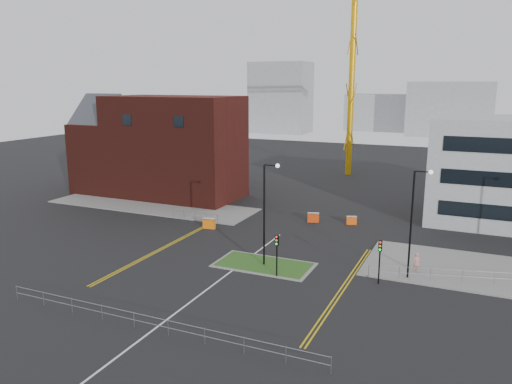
% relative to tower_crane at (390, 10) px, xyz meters
% --- Properties ---
extents(ground, '(200.00, 200.00, 0.00)m').
position_rel_tower_crane_xyz_m(ground, '(-3.69, -55.28, -27.18)').
color(ground, black).
rests_on(ground, ground).
extents(pavement_left, '(28.00, 8.00, 0.12)m').
position_rel_tower_crane_xyz_m(pavement_left, '(-23.69, -33.28, -27.12)').
color(pavement_left, slate).
rests_on(pavement_left, ground).
extents(island_kerb, '(8.60, 4.60, 0.08)m').
position_rel_tower_crane_xyz_m(island_kerb, '(-1.69, -47.28, -27.14)').
color(island_kerb, slate).
rests_on(island_kerb, ground).
extents(grass_island, '(8.00, 4.00, 0.12)m').
position_rel_tower_crane_xyz_m(grass_island, '(-1.69, -47.28, -27.12)').
color(grass_island, '#25521B').
rests_on(grass_island, ground).
extents(brick_building, '(24.20, 10.07, 14.24)m').
position_rel_tower_crane_xyz_m(brick_building, '(-26.66, -27.28, -20.33)').
color(brick_building, '#461711').
rests_on(brick_building, ground).
extents(tower_crane, '(52.99, 3.59, 39.48)m').
position_rel_tower_crane_xyz_m(tower_crane, '(0.00, 0.00, 0.00)').
color(tower_crane, '#EBA50D').
rests_on(tower_crane, ground).
extents(streetlamp_island, '(1.46, 0.36, 9.18)m').
position_rel_tower_crane_xyz_m(streetlamp_island, '(-1.47, -47.28, -21.77)').
color(streetlamp_island, black).
rests_on(streetlamp_island, ground).
extents(streetlamp_right_near, '(1.46, 0.36, 9.18)m').
position_rel_tower_crane_xyz_m(streetlamp_right_near, '(10.53, -45.28, -21.77)').
color(streetlamp_right_near, black).
rests_on(streetlamp_right_near, ground).
extents(traffic_light_island, '(0.28, 0.33, 3.65)m').
position_rel_tower_crane_xyz_m(traffic_light_island, '(0.31, -49.30, -24.62)').
color(traffic_light_island, black).
rests_on(traffic_light_island, ground).
extents(traffic_light_right, '(0.28, 0.33, 3.65)m').
position_rel_tower_crane_xyz_m(traffic_light_right, '(8.31, -47.30, -24.62)').
color(traffic_light_right, black).
rests_on(traffic_light_right, ground).
extents(railing_front, '(24.05, 0.05, 1.10)m').
position_rel_tower_crane_xyz_m(railing_front, '(-3.69, -61.28, -26.40)').
color(railing_front, gray).
rests_on(railing_front, ground).
extents(railing_left, '(6.05, 0.05, 1.10)m').
position_rel_tower_crane_xyz_m(railing_left, '(-14.69, -37.28, -26.44)').
color(railing_left, gray).
rests_on(railing_left, ground).
extents(railing_right, '(19.05, 5.05, 1.10)m').
position_rel_tower_crane_xyz_m(railing_right, '(16.81, -43.78, -26.40)').
color(railing_right, gray).
rests_on(railing_right, ground).
extents(centre_line, '(0.15, 30.00, 0.01)m').
position_rel_tower_crane_xyz_m(centre_line, '(-3.69, -53.28, -27.18)').
color(centre_line, silver).
rests_on(centre_line, ground).
extents(yellow_left_a, '(0.12, 24.00, 0.01)m').
position_rel_tower_crane_xyz_m(yellow_left_a, '(-12.69, -45.28, -27.18)').
color(yellow_left_a, gold).
rests_on(yellow_left_a, ground).
extents(yellow_left_b, '(0.12, 24.00, 0.01)m').
position_rel_tower_crane_xyz_m(yellow_left_b, '(-12.39, -45.28, -27.18)').
color(yellow_left_b, gold).
rests_on(yellow_left_b, ground).
extents(yellow_right_a, '(0.12, 20.00, 0.01)m').
position_rel_tower_crane_xyz_m(yellow_right_a, '(5.81, -49.28, -27.18)').
color(yellow_right_a, gold).
rests_on(yellow_right_a, ground).
extents(yellow_right_b, '(0.12, 20.00, 0.01)m').
position_rel_tower_crane_xyz_m(yellow_right_b, '(6.11, -49.28, -27.18)').
color(yellow_right_b, gold).
rests_on(yellow_right_b, ground).
extents(skyline_a, '(18.00, 12.00, 22.00)m').
position_rel_tower_crane_xyz_m(skyline_a, '(-43.69, 64.72, -16.18)').
color(skyline_a, gray).
rests_on(skyline_a, ground).
extents(skyline_b, '(24.00, 12.00, 16.00)m').
position_rel_tower_crane_xyz_m(skyline_b, '(6.31, 74.72, -19.18)').
color(skyline_b, gray).
rests_on(skyline_b, ground).
extents(skyline_d, '(30.00, 12.00, 12.00)m').
position_rel_tower_crane_xyz_m(skyline_d, '(-11.69, 84.72, -21.18)').
color(skyline_d, gray).
rests_on(skyline_d, ground).
extents(pedestrian, '(0.75, 0.66, 1.72)m').
position_rel_tower_crane_xyz_m(pedestrian, '(10.81, -43.54, -26.33)').
color(pedestrian, '#D58E8A').
rests_on(pedestrian, ground).
extents(barrier_left, '(1.42, 0.64, 1.16)m').
position_rel_tower_crane_xyz_m(barrier_left, '(-11.69, -39.28, -26.56)').
color(barrier_left, orange).
rests_on(barrier_left, ground).
extents(barrier_mid, '(1.39, 0.83, 1.11)m').
position_rel_tower_crane_xyz_m(barrier_mid, '(-1.95, -32.14, -26.58)').
color(barrier_mid, '#DE3E0C').
rests_on(barrier_mid, ground).
extents(barrier_right, '(1.20, 0.79, 0.96)m').
position_rel_tower_crane_xyz_m(barrier_right, '(2.31, -31.28, -26.66)').
color(barrier_right, '#F4560D').
rests_on(barrier_right, ground).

